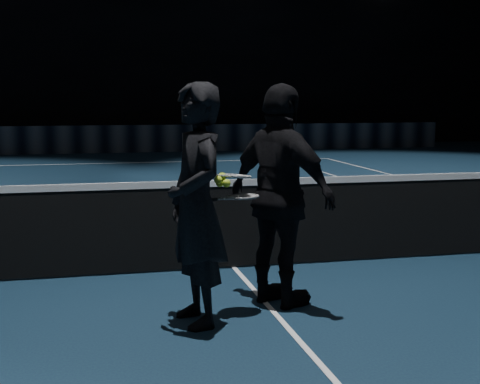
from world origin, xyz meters
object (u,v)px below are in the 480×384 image
object	(u,v)px
racket_upper	(235,176)
tennis_balls	(223,181)
racket_lower	(243,197)
player_a	(196,205)
player_b	(281,196)

from	to	relation	value
racket_upper	tennis_balls	world-z (taller)	racket_upper
tennis_balls	racket_lower	bearing A→B (deg)	20.27
player_a	tennis_balls	size ratio (longest dim) A/B	16.02
player_b	racket_upper	distance (m)	0.49
racket_upper	tennis_balls	xyz separation A→B (m)	(-0.12, -0.09, -0.03)
racket_lower	tennis_balls	bearing A→B (deg)	178.53
racket_upper	player_b	bearing A→B (deg)	-9.08
racket_upper	tennis_balls	distance (m)	0.15
player_b	tennis_balls	world-z (taller)	player_b
player_a	racket_upper	world-z (taller)	player_a
racket_lower	tennis_balls	world-z (taller)	tennis_balls
player_a	player_b	distance (m)	0.85
player_b	tennis_balls	bearing A→B (deg)	79.45
player_a	racket_lower	xyz separation A→B (m)	(0.42, 0.17, 0.03)
player_b	player_a	bearing A→B (deg)	79.93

